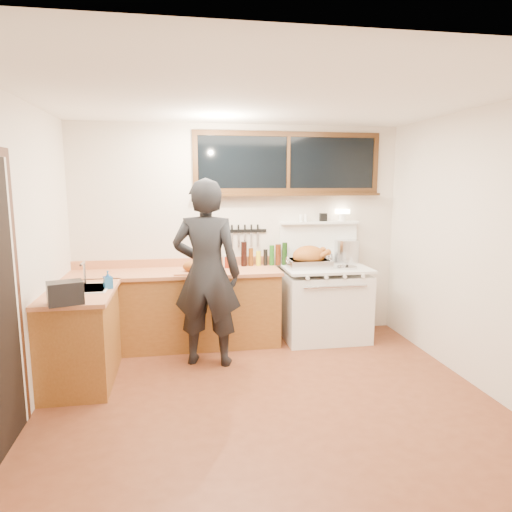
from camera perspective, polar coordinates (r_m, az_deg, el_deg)
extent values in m
cube|color=#5F2C19|center=(4.33, 1.30, -17.22)|extent=(4.00, 3.50, 0.02)
cube|color=beige|center=(5.66, -2.08, 2.98)|extent=(4.00, 0.05, 2.60)
cube|color=beige|center=(2.25, 10.11, -6.94)|extent=(4.00, 0.05, 2.60)
cube|color=beige|center=(4.06, -27.94, -0.62)|extent=(0.05, 3.50, 2.60)
cube|color=beige|center=(4.74, 26.14, 0.80)|extent=(0.05, 3.50, 2.60)
cube|color=white|center=(3.94, 1.44, 19.57)|extent=(4.00, 3.50, 0.05)
cube|color=brown|center=(5.46, -9.97, -6.71)|extent=(2.40, 0.60, 0.86)
cube|color=#C1764C|center=(5.35, -10.10, -2.10)|extent=(2.44, 0.64, 0.04)
cube|color=#C1764C|center=(5.62, -10.11, -0.81)|extent=(2.40, 0.03, 0.10)
sphere|color=#B78C38|center=(5.23, -21.12, -4.86)|extent=(0.03, 0.03, 0.03)
sphere|color=#B78C38|center=(5.15, -15.65, -4.79)|extent=(0.03, 0.03, 0.03)
sphere|color=#B78C38|center=(5.12, -10.06, -4.66)|extent=(0.03, 0.03, 0.03)
sphere|color=#B78C38|center=(5.14, -4.46, -4.49)|extent=(0.03, 0.03, 0.03)
sphere|color=#B78C38|center=(5.20, 0.50, -4.31)|extent=(0.03, 0.03, 0.03)
cube|color=brown|center=(4.77, -21.03, -9.58)|extent=(0.60, 1.05, 0.86)
cube|color=#C1764C|center=(4.65, -21.23, -4.31)|extent=(0.64, 1.09, 0.04)
cube|color=white|center=(4.72, -20.90, -4.57)|extent=(0.45, 0.40, 0.14)
cube|color=white|center=(4.71, -20.95, -3.81)|extent=(0.50, 0.45, 0.01)
cylinder|color=silver|center=(4.86, -20.62, -2.01)|extent=(0.02, 0.02, 0.24)
cylinder|color=silver|center=(4.76, -20.87, -0.90)|extent=(0.02, 0.18, 0.02)
cube|color=white|center=(5.69, 8.58, -6.22)|extent=(1.00, 0.70, 0.82)
cube|color=white|center=(5.58, 8.70, -1.52)|extent=(1.02, 0.72, 0.03)
cube|color=white|center=(5.35, 9.74, -6.03)|extent=(0.88, 0.02, 0.46)
cylinder|color=silver|center=(5.27, 9.92, -3.81)|extent=(0.75, 0.02, 0.02)
cylinder|color=white|center=(5.16, 6.46, -2.77)|extent=(0.04, 0.03, 0.04)
cylinder|color=white|center=(5.22, 8.78, -2.67)|extent=(0.04, 0.03, 0.04)
cylinder|color=white|center=(5.29, 11.04, -2.57)|extent=(0.04, 0.03, 0.04)
cylinder|color=white|center=(5.38, 13.24, -2.46)|extent=(0.04, 0.03, 0.04)
cube|color=white|center=(5.84, 7.78, 1.61)|extent=(1.00, 0.05, 0.50)
cube|color=white|center=(5.78, 7.92, 4.17)|extent=(1.00, 0.12, 0.03)
cylinder|color=white|center=(5.88, 10.74, 4.78)|extent=(0.09, 0.09, 0.09)
cube|color=#FFE5B2|center=(5.87, 10.76, 5.50)|extent=(0.17, 0.08, 0.06)
cube|color=black|center=(5.79, 8.41, 4.82)|extent=(0.09, 0.05, 0.10)
cylinder|color=white|center=(5.73, 6.21, 4.76)|extent=(0.04, 0.04, 0.09)
cylinder|color=white|center=(5.71, 5.63, 4.76)|extent=(0.04, 0.04, 0.09)
cube|color=black|center=(5.70, 4.05, 11.56)|extent=(2.20, 0.01, 0.62)
cube|color=#321D0D|center=(5.72, 4.10, 14.97)|extent=(2.32, 0.04, 0.06)
cube|color=#321D0D|center=(5.69, 4.02, 8.14)|extent=(2.32, 0.04, 0.06)
cube|color=#321D0D|center=(5.54, -7.62, 11.57)|extent=(0.06, 0.04, 0.62)
cube|color=#321D0D|center=(6.06, 14.69, 11.15)|extent=(0.06, 0.04, 0.62)
cube|color=#321D0D|center=(5.70, 4.06, 11.56)|extent=(0.04, 0.04, 0.62)
cube|color=#321D0D|center=(5.65, 4.13, 7.67)|extent=(2.32, 0.13, 0.03)
cube|color=#321D0D|center=(4.03, -27.46, -4.26)|extent=(0.01, 0.07, 2.10)
cube|color=black|center=(5.64, -1.02, 3.16)|extent=(0.46, 0.02, 0.04)
cube|color=silver|center=(5.61, -3.01, 1.98)|extent=(0.02, 0.00, 0.18)
cube|color=black|center=(5.59, -3.02, 3.41)|extent=(0.02, 0.02, 0.10)
cube|color=silver|center=(5.62, -2.20, 2.00)|extent=(0.02, 0.00, 0.18)
cube|color=black|center=(5.60, -2.21, 3.42)|extent=(0.02, 0.02, 0.10)
cube|color=silver|center=(5.63, -1.39, 2.02)|extent=(0.02, 0.00, 0.18)
cube|color=black|center=(5.61, -1.40, 3.44)|extent=(0.02, 0.02, 0.10)
cube|color=silver|center=(5.64, -0.59, 2.04)|extent=(0.03, 0.00, 0.18)
cube|color=black|center=(5.62, -0.59, 3.45)|extent=(0.02, 0.02, 0.10)
cube|color=silver|center=(5.65, 0.21, 2.06)|extent=(0.03, 0.00, 0.18)
cube|color=black|center=(5.64, 0.21, 3.47)|extent=(0.02, 0.02, 0.10)
imported|color=black|center=(4.77, -6.19, -2.16)|extent=(0.81, 0.64, 1.96)
imported|color=#205FA3|center=(4.63, -18.02, -2.84)|extent=(0.10, 0.10, 0.17)
cube|color=black|center=(4.17, -22.74, -4.27)|extent=(0.33, 0.27, 0.19)
cube|color=#C1764C|center=(5.21, -7.85, -2.00)|extent=(0.44, 0.33, 0.02)
ellipsoid|color=#93511A|center=(5.20, -7.86, -1.30)|extent=(0.24, 0.17, 0.14)
sphere|color=#93511A|center=(5.25, -6.72, -0.89)|extent=(0.05, 0.05, 0.05)
sphere|color=#93511A|center=(5.14, -6.66, -1.10)|extent=(0.05, 0.05, 0.05)
cube|color=silver|center=(5.52, 6.60, -0.92)|extent=(0.51, 0.38, 0.10)
cube|color=#3F3F42|center=(5.51, 6.61, -0.56)|extent=(0.45, 0.33, 0.03)
torus|color=silver|center=(5.44, 3.95, -0.49)|extent=(0.02, 0.10, 0.10)
torus|color=silver|center=(5.59, 9.20, -0.33)|extent=(0.02, 0.10, 0.10)
ellipsoid|color=#93511A|center=(5.50, 6.62, 0.00)|extent=(0.39, 0.30, 0.25)
cylinder|color=#93511A|center=(5.45, 8.26, 0.09)|extent=(0.14, 0.06, 0.11)
sphere|color=#93511A|center=(5.47, 8.99, 0.47)|extent=(0.08, 0.08, 0.08)
cylinder|color=#93511A|center=(5.63, 7.66, 0.40)|extent=(0.14, 0.06, 0.11)
sphere|color=#93511A|center=(5.64, 8.38, 0.77)|extent=(0.08, 0.08, 0.08)
cylinder|color=silver|center=(5.90, 11.29, 0.59)|extent=(0.42, 0.42, 0.30)
cylinder|color=silver|center=(5.80, 8.69, -0.32)|extent=(0.20, 0.20, 0.13)
cylinder|color=black|center=(5.91, 8.61, 0.37)|extent=(0.06, 0.17, 0.02)
cylinder|color=silver|center=(5.56, 11.31, -1.36)|extent=(0.27, 0.27, 0.02)
sphere|color=black|center=(5.55, 11.31, -1.18)|extent=(0.03, 0.03, 0.03)
cube|color=maroon|center=(5.46, -3.38, -0.79)|extent=(0.11, 0.10, 0.14)
cylinder|color=white|center=(5.51, -3.69, -0.59)|extent=(0.11, 0.11, 0.16)
cylinder|color=black|center=(5.56, -1.52, 0.26)|extent=(0.07, 0.07, 0.30)
cylinder|color=black|center=(5.58, -0.64, -0.12)|extent=(0.06, 0.06, 0.22)
cylinder|color=black|center=(5.59, 0.30, -0.30)|extent=(0.06, 0.06, 0.18)
cylinder|color=black|center=(5.61, 1.19, -0.17)|extent=(0.05, 0.05, 0.20)
cylinder|color=black|center=(5.62, 1.98, 0.10)|extent=(0.06, 0.06, 0.25)
cylinder|color=black|center=(5.64, 2.78, 0.17)|extent=(0.07, 0.07, 0.26)
cylinder|color=black|center=(5.65, 3.60, 0.29)|extent=(0.06, 0.06, 0.28)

